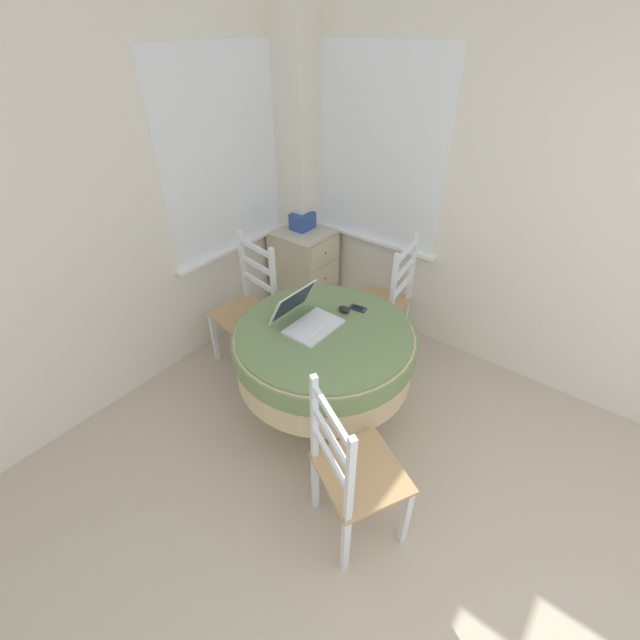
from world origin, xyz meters
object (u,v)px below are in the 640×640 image
(dining_chair_camera_near, at_px, (353,473))
(dining_chair_near_back_window, at_px, (248,309))
(corner_cabinet, at_px, (304,269))
(laptop, at_px, (306,318))
(storage_box, at_px, (303,221))
(computer_mouse, at_px, (344,309))
(round_dining_table, at_px, (324,349))
(dining_chair_near_right_window, at_px, (384,303))
(cell_phone, at_px, (358,308))

(dining_chair_camera_near, bearing_deg, dining_chair_near_back_window, 64.57)
(dining_chair_near_back_window, height_order, corner_cabinet, dining_chair_near_back_window)
(laptop, height_order, corner_cabinet, laptop)
(storage_box, bearing_deg, computer_mouse, -127.96)
(dining_chair_camera_near, height_order, corner_cabinet, dining_chair_camera_near)
(laptop, height_order, dining_chair_near_back_window, dining_chair_near_back_window)
(round_dining_table, height_order, computer_mouse, computer_mouse)
(dining_chair_near_back_window, bearing_deg, corner_cabinet, 10.75)
(computer_mouse, height_order, dining_chair_near_right_window, dining_chair_near_right_window)
(dining_chair_near_right_window, relative_size, corner_cabinet, 1.31)
(storage_box, bearing_deg, cell_phone, -123.46)
(round_dining_table, xyz_separation_m, storage_box, (1.03, 1.03, 0.27))
(round_dining_table, relative_size, computer_mouse, 13.83)
(laptop, height_order, cell_phone, laptop)
(computer_mouse, bearing_deg, storage_box, 52.04)
(laptop, relative_size, corner_cabinet, 0.45)
(round_dining_table, height_order, dining_chair_camera_near, dining_chair_camera_near)
(round_dining_table, bearing_deg, laptop, 96.79)
(computer_mouse, xyz_separation_m, storage_box, (0.79, 1.01, 0.10))
(dining_chair_near_back_window, relative_size, dining_chair_camera_near, 1.00)
(dining_chair_camera_near, bearing_deg, computer_mouse, 38.29)
(computer_mouse, xyz_separation_m, cell_phone, (0.09, -0.05, -0.02))
(computer_mouse, xyz_separation_m, dining_chair_near_back_window, (-0.13, 0.81, -0.27))
(computer_mouse, relative_size, dining_chair_camera_near, 0.08)
(computer_mouse, bearing_deg, dining_chair_near_right_window, 2.56)
(dining_chair_camera_near, bearing_deg, cell_phone, 33.32)
(dining_chair_near_back_window, bearing_deg, round_dining_table, -97.90)
(round_dining_table, relative_size, dining_chair_near_right_window, 1.13)
(dining_chair_near_back_window, distance_m, dining_chair_camera_near, 1.61)
(round_dining_table, bearing_deg, computer_mouse, 5.11)
(round_dining_table, xyz_separation_m, dining_chair_near_right_window, (0.84, 0.05, -0.10))
(round_dining_table, xyz_separation_m, cell_phone, (0.33, -0.03, 0.15))
(cell_phone, relative_size, dining_chair_camera_near, 0.12)
(dining_chair_near_back_window, distance_m, dining_chair_near_right_window, 1.07)
(dining_chair_near_right_window, distance_m, corner_cabinet, 0.97)
(laptop, bearing_deg, corner_cabinet, 40.54)
(dining_chair_camera_near, bearing_deg, round_dining_table, 47.30)
(dining_chair_camera_near, relative_size, storage_box, 5.31)
(computer_mouse, distance_m, storage_box, 1.28)
(dining_chair_near_back_window, relative_size, storage_box, 5.31)
(laptop, bearing_deg, cell_phone, -24.84)
(laptop, xyz_separation_m, cell_phone, (0.34, -0.16, -0.04))
(laptop, xyz_separation_m, computer_mouse, (0.26, -0.11, -0.03))
(round_dining_table, xyz_separation_m, dining_chair_camera_near, (-0.58, -0.63, -0.10))
(corner_cabinet, bearing_deg, computer_mouse, -127.82)
(laptop, distance_m, dining_chair_camera_near, 0.99)
(round_dining_table, height_order, cell_phone, cell_phone)
(corner_cabinet, bearing_deg, dining_chair_near_right_window, -99.55)
(laptop, bearing_deg, computer_mouse, -22.67)
(dining_chair_near_back_window, distance_m, corner_cabinet, 0.91)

